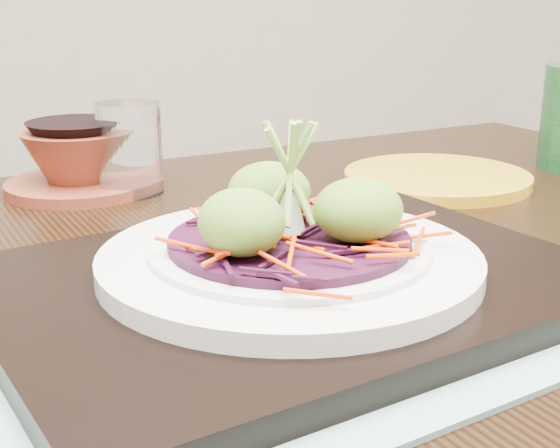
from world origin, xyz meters
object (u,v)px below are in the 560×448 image
object	(u,v)px
water_glass	(130,149)
serving_tray	(289,283)
white_plate	(289,259)
yellow_plate	(437,178)
terracotta_bowl_set	(78,164)
dining_table	(273,392)

from	to	relation	value
water_glass	serving_tray	bearing A→B (deg)	-80.41
white_plate	water_glass	xyz separation A→B (m)	(-0.06, 0.34, 0.02)
yellow_plate	serving_tray	bearing A→B (deg)	-136.27
white_plate	yellow_plate	bearing A→B (deg)	43.73
serving_tray	terracotta_bowl_set	size ratio (longest dim) A/B	2.25
dining_table	white_plate	bearing A→B (deg)	-106.57
serving_tray	terracotta_bowl_set	xyz separation A→B (m)	(-0.11, 0.37, 0.02)
yellow_plate	dining_table	bearing A→B (deg)	-142.57
white_plate	terracotta_bowl_set	world-z (taller)	terracotta_bowl_set
terracotta_bowl_set	yellow_plate	world-z (taller)	terracotta_bowl_set
white_plate	yellow_plate	world-z (taller)	white_plate
dining_table	water_glass	distance (m)	0.33
dining_table	terracotta_bowl_set	size ratio (longest dim) A/B	7.62
dining_table	yellow_plate	bearing A→B (deg)	28.06
dining_table	white_plate	size ratio (longest dim) A/B	5.22
white_plate	dining_table	bearing A→B (deg)	82.80
water_glass	terracotta_bowl_set	bearing A→B (deg)	152.25
terracotta_bowl_set	dining_table	bearing A→B (deg)	-69.11
white_plate	serving_tray	bearing A→B (deg)	-4.76
water_glass	yellow_plate	xyz separation A→B (m)	(0.33, -0.08, -0.04)
yellow_plate	water_glass	bearing A→B (deg)	167.28
serving_tray	water_glass	size ratio (longest dim) A/B	4.26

